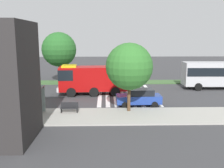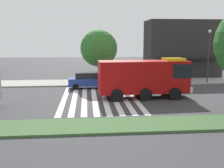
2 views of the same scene
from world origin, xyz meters
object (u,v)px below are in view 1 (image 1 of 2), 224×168
(bench_near_shelter, at_px, (69,107))
(sidewalk_tree_west, at_px, (129,67))
(bus_stop_shelter, at_px, (24,94))
(median_tree_far_west, at_px, (59,50))
(fire_truck, at_px, (91,78))
(parked_car_west, at_px, (139,97))

(bench_near_shelter, relative_size, sidewalk_tree_west, 0.25)
(bus_stop_shelter, bearing_deg, median_tree_far_west, -91.58)
(fire_truck, distance_m, bench_near_shelter, 8.25)
(parked_car_west, bearing_deg, bus_stop_shelter, 11.80)
(parked_car_west, bearing_deg, sidewalk_tree_west, 59.01)
(bus_stop_shelter, distance_m, sidewalk_tree_west, 9.76)
(parked_car_west, height_order, median_tree_far_west, median_tree_far_west)
(fire_truck, xyz_separation_m, bus_stop_shelter, (5.51, 7.97, -0.09))
(fire_truck, distance_m, parked_car_west, 7.60)
(parked_car_west, bearing_deg, bench_near_shelter, 19.33)
(bus_stop_shelter, height_order, sidewalk_tree_west, sidewalk_tree_west)
(sidewalk_tree_west, distance_m, median_tree_far_west, 18.15)
(bench_near_shelter, bearing_deg, median_tree_far_west, -77.52)
(fire_truck, xyz_separation_m, parked_car_west, (-5.19, 5.44, -1.08))
(median_tree_far_west, bearing_deg, parked_car_west, 127.18)
(parked_car_west, relative_size, bench_near_shelter, 2.83)
(fire_truck, bearing_deg, bus_stop_shelter, 52.53)
(fire_truck, xyz_separation_m, median_tree_far_west, (5.07, -8.09, 3.06))
(sidewalk_tree_west, xyz_separation_m, median_tree_far_west, (9.02, -15.73, 0.77))
(sidewalk_tree_west, bearing_deg, fire_truck, -62.67)
(bench_near_shelter, bearing_deg, bus_stop_shelter, -0.30)
(fire_truck, relative_size, parked_car_west, 1.85)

